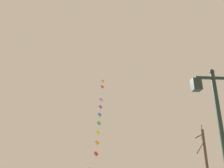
{
  "coord_description": "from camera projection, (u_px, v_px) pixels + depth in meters",
  "views": [
    {
      "loc": [
        -0.55,
        -0.28,
        1.46
      ],
      "look_at": [
        0.5,
        16.67,
        7.72
      ],
      "focal_mm": 37.69,
      "sensor_mm": 36.0,
      "label": 1
    }
  ],
  "objects": [
    {
      "name": "bare_tree",
      "position": [
        206.0,
        158.0,
        16.69
      ],
      "size": [
        1.1,
        1.38,
        4.66
      ],
      "color": "#4C3826",
      "rests_on": "ground_plane"
    },
    {
      "name": "twin_lantern_lamp_post",
      "position": [
        218.0,
        111.0,
        7.35
      ],
      "size": [
        1.47,
        0.28,
        4.63
      ],
      "color": "#1E2D23",
      "rests_on": "ground_plane"
    },
    {
      "name": "kite_train",
      "position": [
        100.0,
        115.0,
        27.61
      ],
      "size": [
        1.22,
        9.22,
        13.68
      ],
      "color": "brown",
      "rests_on": "ground_plane"
    }
  ]
}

